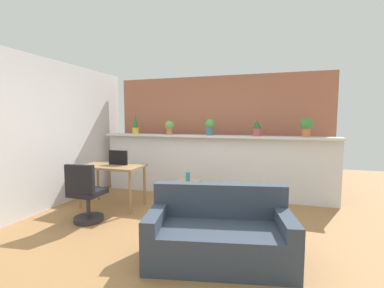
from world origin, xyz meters
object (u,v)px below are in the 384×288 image
potted_plant_1 (170,126)px  couch (219,235)px  potted_plant_0 (136,125)px  desk (112,170)px  office_chair (86,197)px  tv_monitor (118,158)px  potted_plant_4 (306,126)px  vase_on_shelf (188,177)px  side_cube_shelf (187,196)px  potted_plant_2 (210,126)px  potted_plant_3 (257,128)px

potted_plant_1 → couch: size_ratio=0.17×
potted_plant_0 → potted_plant_1: (0.83, -0.07, -0.01)m
desk → office_chair: (0.04, -0.76, -0.28)m
office_chair → potted_plant_1: bearing=71.7°
potted_plant_0 → potted_plant_1: potted_plant_0 is taller
desk → tv_monitor: tv_monitor is taller
potted_plant_4 → couch: size_ratio=0.20×
vase_on_shelf → couch: (0.83, -1.41, -0.30)m
potted_plant_4 → office_chair: 3.87m
side_cube_shelf → vase_on_shelf: size_ratio=3.14×
potted_plant_0 → tv_monitor: potted_plant_0 is taller
office_chair → desk: bearing=93.4°
potted_plant_2 → desk: size_ratio=0.29×
potted_plant_0 → potted_plant_2: bearing=-2.1°
potted_plant_0 → vase_on_shelf: bearing=-32.0°
tv_monitor → side_cube_shelf: 1.41m
vase_on_shelf → couch: couch is taller
tv_monitor → potted_plant_1: bearing=60.0°
potted_plant_2 → potted_plant_4: (1.76, -0.00, 0.02)m
desk → side_cube_shelf: size_ratio=2.20×
potted_plant_3 → vase_on_shelf: bearing=-140.4°
potted_plant_2 → potted_plant_1: bearing=-179.4°
couch → vase_on_shelf: bearing=120.5°
tv_monitor → desk: bearing=-132.9°
tv_monitor → vase_on_shelf: 1.31m
potted_plant_0 → side_cube_shelf: 2.13m
tv_monitor → potted_plant_3: bearing=23.5°
potted_plant_1 → potted_plant_3: size_ratio=0.95×
couch → office_chair: bearing=168.3°
potted_plant_1 → desk: bearing=-121.1°
potted_plant_3 → vase_on_shelf: potted_plant_3 is taller
side_cube_shelf → couch: couch is taller
side_cube_shelf → potted_plant_0: bearing=147.7°
potted_plant_2 → couch: size_ratio=0.19×
potted_plant_4 → tv_monitor: potted_plant_4 is taller
office_chair → side_cube_shelf: (1.29, 0.97, -0.14)m
potted_plant_4 → desk: potted_plant_4 is taller
side_cube_shelf → vase_on_shelf: vase_on_shelf is taller
potted_plant_3 → desk: bearing=-155.6°
potted_plant_1 → potted_plant_4: size_ratio=0.85×
potted_plant_0 → side_cube_shelf: (1.51, -0.95, -1.18)m
potted_plant_1 → potted_plant_4: (2.61, 0.00, 0.03)m
potted_plant_1 → potted_plant_2: (0.85, 0.01, 0.01)m
potted_plant_4 → side_cube_shelf: size_ratio=0.68×
desk → side_cube_shelf: (1.33, 0.21, -0.42)m
potted_plant_3 → potted_plant_2: bearing=-179.8°
potted_plant_1 → office_chair: size_ratio=0.32×
potted_plant_3 → office_chair: potted_plant_3 is taller
potted_plant_3 → office_chair: bearing=-142.0°
desk → vase_on_shelf: size_ratio=6.90×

